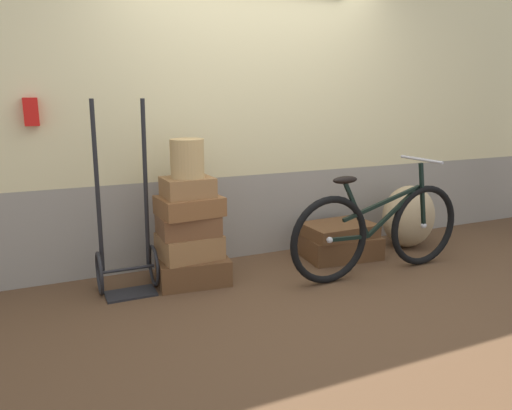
# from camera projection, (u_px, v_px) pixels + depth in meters

# --- Properties ---
(ground) EXTENTS (9.59, 5.20, 0.06)m
(ground) POSITION_uv_depth(u_px,v_px,m) (290.00, 286.00, 3.83)
(ground) COLOR #513823
(station_building) EXTENTS (7.59, 0.74, 2.79)m
(station_building) POSITION_uv_depth(u_px,v_px,m) (249.00, 101.00, 4.27)
(station_building) COLOR gray
(station_building) RESTS_ON ground
(suitcase_0) EXTENTS (0.59, 0.50, 0.20)m
(suitcase_0) POSITION_uv_depth(u_px,v_px,m) (193.00, 269.00, 3.84)
(suitcase_0) COLOR brown
(suitcase_0) RESTS_ON ground
(suitcase_1) EXTENTS (0.49, 0.41, 0.18)m
(suitcase_1) POSITION_uv_depth(u_px,v_px,m) (190.00, 246.00, 3.79)
(suitcase_1) COLOR olive
(suitcase_1) RESTS_ON suitcase_0
(suitcase_2) EXTENTS (0.46, 0.36, 0.16)m
(suitcase_2) POSITION_uv_depth(u_px,v_px,m) (188.00, 224.00, 3.75)
(suitcase_2) COLOR brown
(suitcase_2) RESTS_ON suitcase_1
(suitcase_3) EXTENTS (0.50, 0.41, 0.14)m
(suitcase_3) POSITION_uv_depth(u_px,v_px,m) (189.00, 206.00, 3.71)
(suitcase_3) COLOR brown
(suitcase_3) RESTS_ON suitcase_2
(suitcase_4) EXTENTS (0.38, 0.33, 0.15)m
(suitcase_4) POSITION_uv_depth(u_px,v_px,m) (188.00, 187.00, 3.68)
(suitcase_4) COLOR olive
(suitcase_4) RESTS_ON suitcase_3
(suitcase_5) EXTENTS (0.70, 0.51, 0.20)m
(suitcase_5) POSITION_uv_depth(u_px,v_px,m) (340.00, 246.00, 4.42)
(suitcase_5) COLOR brown
(suitcase_5) RESTS_ON ground
(suitcase_6) EXTENTS (0.64, 0.45, 0.12)m
(suitcase_6) POSITION_uv_depth(u_px,v_px,m) (339.00, 230.00, 4.37)
(suitcase_6) COLOR brown
(suitcase_6) RESTS_ON suitcase_5
(wicker_basket) EXTENTS (0.26, 0.26, 0.29)m
(wicker_basket) POSITION_uv_depth(u_px,v_px,m) (187.00, 158.00, 3.62)
(wicker_basket) COLOR tan
(wicker_basket) RESTS_ON suitcase_4
(luggage_trolley) EXTENTS (0.43, 0.38, 1.44)m
(luggage_trolley) POSITION_uv_depth(u_px,v_px,m) (126.00, 251.00, 3.61)
(luggage_trolley) COLOR black
(luggage_trolley) RESTS_ON ground
(burlap_sack) EXTENTS (0.53, 0.45, 0.61)m
(burlap_sack) POSITION_uv_depth(u_px,v_px,m) (408.00, 216.00, 4.68)
(burlap_sack) COLOR tan
(burlap_sack) RESTS_ON ground
(bicycle) EXTENTS (1.69, 0.46, 0.95)m
(bicycle) POSITION_uv_depth(u_px,v_px,m) (379.00, 230.00, 3.95)
(bicycle) COLOR black
(bicycle) RESTS_ON ground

